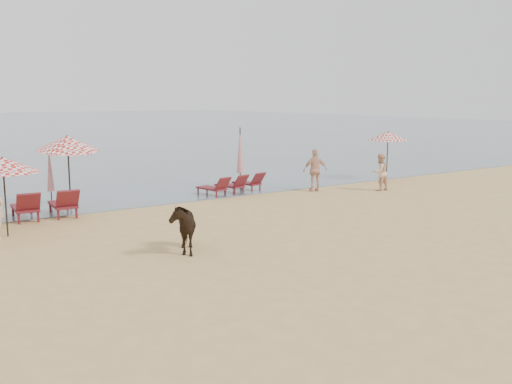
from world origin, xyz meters
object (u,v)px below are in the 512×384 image
at_px(lounger_cluster_right, 233,184).
at_px(umbrella_closed_left, 50,169).
at_px(umbrella_open_right, 388,136).
at_px(cow, 182,226).
at_px(umbrella_closed_right, 240,151).
at_px(beachgoer_right_b, 315,170).
at_px(lounger_cluster_left, 26,206).
at_px(umbrella_open_left_b, 67,143).
at_px(umbrella_open_left_a, 3,165).
at_px(beachgoer_right_a, 380,172).

relative_size(lounger_cluster_right, umbrella_closed_left, 1.30).
bearing_deg(umbrella_open_right, cow, -173.56).
bearing_deg(lounger_cluster_right, umbrella_open_right, -16.43).
relative_size(umbrella_open_right, umbrella_closed_right, 0.89).
bearing_deg(umbrella_closed_left, umbrella_closed_right, -1.97).
bearing_deg(umbrella_open_right, umbrella_closed_right, 146.90).
height_order(umbrella_closed_right, beachgoer_right_b, umbrella_closed_right).
xyz_separation_m(lounger_cluster_left, umbrella_open_left_b, (1.68, 1.12, 1.78)).
bearing_deg(umbrella_open_left_a, cow, -58.89).
height_order(lounger_cluster_left, lounger_cluster_right, lounger_cluster_left).
bearing_deg(lounger_cluster_left, beachgoer_right_a, -4.43).
bearing_deg(cow, umbrella_open_left_b, 117.67).
height_order(umbrella_open_left_b, beachgoer_right_a, umbrella_open_left_b).
bearing_deg(lounger_cluster_left, umbrella_open_left_b, 38.02).
xyz_separation_m(lounger_cluster_left, lounger_cluster_right, (7.87, 0.67, -0.07)).
distance_m(umbrella_open_left_a, umbrella_open_right, 16.73).
bearing_deg(umbrella_open_right, beachgoer_right_b, 170.45).
relative_size(umbrella_closed_right, cow, 1.68).
distance_m(umbrella_closed_left, cow, 8.12).
height_order(umbrella_open_left_a, beachgoer_right_b, umbrella_open_left_a).
distance_m(umbrella_open_left_a, beachgoer_right_b, 11.93).
xyz_separation_m(umbrella_open_left_a, cow, (3.19, -4.08, -1.32)).
bearing_deg(beachgoer_right_b, cow, 53.07).
distance_m(umbrella_open_right, beachgoer_right_a, 3.45).
height_order(umbrella_closed_left, umbrella_closed_right, umbrella_closed_right).
bearing_deg(umbrella_closed_right, lounger_cluster_right, -132.57).
bearing_deg(umbrella_open_left_a, lounger_cluster_left, 56.55).
bearing_deg(lounger_cluster_left, cow, -64.40).
relative_size(lounger_cluster_right, umbrella_closed_right, 1.07).
relative_size(umbrella_open_right, cow, 1.49).
height_order(umbrella_open_left_b, umbrella_open_right, umbrella_open_left_b).
relative_size(umbrella_open_left_a, umbrella_open_right, 0.97).
height_order(lounger_cluster_right, beachgoer_right_a, beachgoer_right_a).
bearing_deg(lounger_cluster_left, umbrella_closed_left, 62.80).
distance_m(umbrella_open_left_b, beachgoer_right_b, 9.53).
xyz_separation_m(lounger_cluster_left, umbrella_open_right, (15.75, -0.04, 1.56)).
relative_size(lounger_cluster_left, lounger_cluster_right, 1.14).
bearing_deg(umbrella_closed_right, umbrella_closed_left, 178.03).
bearing_deg(umbrella_open_left_b, umbrella_closed_left, 106.14).
bearing_deg(beachgoer_right_b, umbrella_closed_left, 5.57).
xyz_separation_m(umbrella_open_right, beachgoer_right_a, (-2.53, -1.97, -1.25)).
xyz_separation_m(umbrella_closed_left, beachgoer_right_b, (9.61, -2.84, -0.42)).
bearing_deg(umbrella_closed_left, umbrella_open_left_a, -119.27).
relative_size(lounger_cluster_right, cow, 1.79).
xyz_separation_m(umbrella_open_left_a, umbrella_closed_left, (2.22, 3.96, -0.68)).
height_order(cow, beachgoer_right_a, beachgoer_right_a).
relative_size(lounger_cluster_right, beachgoer_right_b, 1.57).
height_order(umbrella_open_left_a, cow, umbrella_open_left_a).
xyz_separation_m(lounger_cluster_right, umbrella_closed_left, (-6.54, 1.50, 0.90)).
xyz_separation_m(umbrella_closed_left, beachgoer_right_a, (11.88, -4.18, -0.52)).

